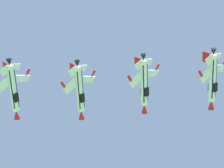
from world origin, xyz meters
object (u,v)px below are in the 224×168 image
object	(u,v)px
fighter_jet_left_wing	(79,90)
fighter_jet_right_wing	(144,84)
fighter_jet_lead	(13,89)
fighter_jet_left_outer	(212,79)

from	to	relation	value
fighter_jet_left_wing	fighter_jet_right_wing	xyz separation A→B (m)	(13.19, -8.82, 1.01)
fighter_jet_lead	fighter_jet_left_outer	distance (m)	47.69
fighter_jet_right_wing	fighter_jet_left_outer	world-z (taller)	fighter_jet_right_wing
fighter_jet_right_wing	fighter_jet_lead	bearing A→B (deg)	-177.05
fighter_jet_lead	fighter_jet_right_wing	xyz separation A→B (m)	(27.56, -15.31, 3.47)
fighter_jet_left_wing	fighter_jet_right_wing	world-z (taller)	fighter_jet_right_wing
fighter_jet_lead	fighter_jet_left_outer	bearing A→B (deg)	-0.34
fighter_jet_left_wing	fighter_jet_right_wing	distance (m)	15.90
fighter_jet_lead	fighter_jet_left_outer	world-z (taller)	fighter_jet_left_outer
fighter_jet_lead	fighter_jet_left_wing	size ratio (longest dim) A/B	1.00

